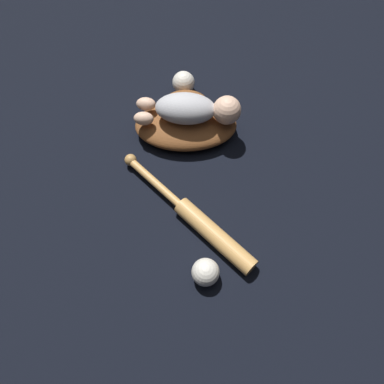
# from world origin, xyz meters

# --- Properties ---
(ground_plane) EXTENTS (6.00, 6.00, 0.00)m
(ground_plane) POSITION_xyz_m (0.00, 0.00, 0.00)
(ground_plane) COLOR black
(baseball_glove) EXTENTS (0.40, 0.34, 0.08)m
(baseball_glove) POSITION_xyz_m (0.00, 0.07, 0.04)
(baseball_glove) COLOR brown
(baseball_glove) RESTS_ON ground
(baby_figure) EXTENTS (0.35, 0.20, 0.09)m
(baby_figure) POSITION_xyz_m (0.03, 0.06, 0.12)
(baby_figure) COLOR #B2B2B7
(baby_figure) RESTS_ON baseball_glove
(baseball_bat) EXTENTS (0.51, 0.23, 0.05)m
(baseball_bat) POSITION_xyz_m (0.19, -0.26, 0.03)
(baseball_bat) COLOR tan
(baseball_bat) RESTS_ON ground
(baseball) EXTENTS (0.08, 0.08, 0.08)m
(baseball) POSITION_xyz_m (0.26, -0.39, 0.04)
(baseball) COLOR silver
(baseball) RESTS_ON ground
(baseball_spare) EXTENTS (0.08, 0.08, 0.08)m
(baseball_spare) POSITION_xyz_m (-0.08, 0.23, 0.04)
(baseball_spare) COLOR silver
(baseball_spare) RESTS_ON ground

